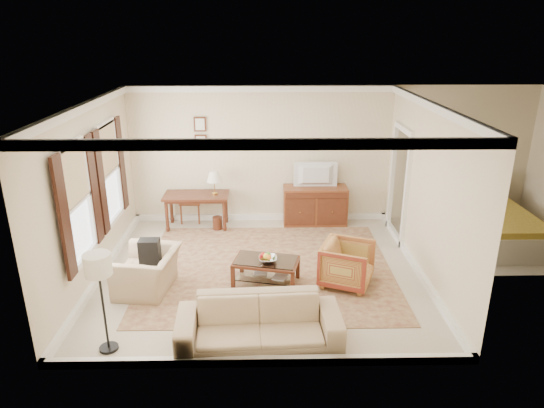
{
  "coord_description": "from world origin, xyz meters",
  "views": [
    {
      "loc": [
        0.05,
        -7.49,
        3.99
      ],
      "look_at": [
        0.2,
        0.3,
        1.15
      ],
      "focal_mm": 32.0,
      "sensor_mm": 36.0,
      "label": 1
    }
  ],
  "objects_px": {
    "writing_desk": "(197,199)",
    "tv": "(316,167)",
    "coffee_table": "(266,265)",
    "club_armchair": "(147,265)",
    "sofa": "(259,316)",
    "striped_armchair": "(347,262)",
    "sideboard": "(315,205)"
  },
  "relations": [
    {
      "from": "striped_armchair",
      "to": "club_armchair",
      "type": "distance_m",
      "value": 3.23
    },
    {
      "from": "sideboard",
      "to": "coffee_table",
      "type": "bearing_deg",
      "value": -112.26
    },
    {
      "from": "striped_armchair",
      "to": "club_armchair",
      "type": "bearing_deg",
      "value": 114.74
    },
    {
      "from": "writing_desk",
      "to": "sideboard",
      "type": "height_order",
      "value": "sideboard"
    },
    {
      "from": "tv",
      "to": "club_armchair",
      "type": "bearing_deg",
      "value": 42.84
    },
    {
      "from": "coffee_table",
      "to": "striped_armchair",
      "type": "distance_m",
      "value": 1.33
    },
    {
      "from": "writing_desk",
      "to": "sideboard",
      "type": "distance_m",
      "value": 2.51
    },
    {
      "from": "striped_armchair",
      "to": "sofa",
      "type": "height_order",
      "value": "sofa"
    },
    {
      "from": "sideboard",
      "to": "striped_armchair",
      "type": "xyz_separation_m",
      "value": [
        0.26,
        -2.65,
        -0.01
      ]
    },
    {
      "from": "sideboard",
      "to": "club_armchair",
      "type": "xyz_separation_m",
      "value": [
        -2.97,
        -2.77,
        0.03
      ]
    },
    {
      "from": "writing_desk",
      "to": "club_armchair",
      "type": "distance_m",
      "value": 2.67
    },
    {
      "from": "tv",
      "to": "sofa",
      "type": "bearing_deg",
      "value": 74.45
    },
    {
      "from": "tv",
      "to": "coffee_table",
      "type": "height_order",
      "value": "tv"
    },
    {
      "from": "sideboard",
      "to": "tv",
      "type": "relative_size",
      "value": 1.54
    },
    {
      "from": "coffee_table",
      "to": "club_armchair",
      "type": "height_order",
      "value": "club_armchair"
    },
    {
      "from": "sideboard",
      "to": "striped_armchair",
      "type": "bearing_deg",
      "value": -84.43
    },
    {
      "from": "tv",
      "to": "sofa",
      "type": "relative_size",
      "value": 0.4
    },
    {
      "from": "coffee_table",
      "to": "sofa",
      "type": "height_order",
      "value": "sofa"
    },
    {
      "from": "club_armchair",
      "to": "sofa",
      "type": "height_order",
      "value": "club_armchair"
    },
    {
      "from": "writing_desk",
      "to": "sideboard",
      "type": "bearing_deg",
      "value": 3.35
    },
    {
      "from": "coffee_table",
      "to": "club_armchair",
      "type": "xyz_separation_m",
      "value": [
        -1.9,
        -0.17,
        0.11
      ]
    },
    {
      "from": "striped_armchair",
      "to": "sofa",
      "type": "relative_size",
      "value": 0.37
    },
    {
      "from": "striped_armchair",
      "to": "tv",
      "type": "bearing_deg",
      "value": 28.17
    },
    {
      "from": "writing_desk",
      "to": "striped_armchair",
      "type": "distance_m",
      "value": 3.73
    },
    {
      "from": "sofa",
      "to": "coffee_table",
      "type": "bearing_deg",
      "value": 83.47
    },
    {
      "from": "writing_desk",
      "to": "sofa",
      "type": "relative_size",
      "value": 0.62
    },
    {
      "from": "club_armchair",
      "to": "striped_armchair",
      "type": "bearing_deg",
      "value": 100.45
    },
    {
      "from": "sideboard",
      "to": "club_armchair",
      "type": "bearing_deg",
      "value": -136.95
    },
    {
      "from": "writing_desk",
      "to": "tv",
      "type": "bearing_deg",
      "value": 2.9
    },
    {
      "from": "writing_desk",
      "to": "striped_armchair",
      "type": "xyz_separation_m",
      "value": [
        2.76,
        -2.5,
        -0.22
      ]
    },
    {
      "from": "tv",
      "to": "club_armchair",
      "type": "xyz_separation_m",
      "value": [
        -2.97,
        -2.75,
        -0.82
      ]
    },
    {
      "from": "sofa",
      "to": "sideboard",
      "type": "bearing_deg",
      "value": 71.67
    }
  ]
}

